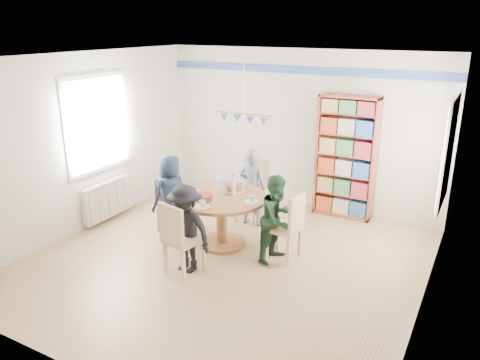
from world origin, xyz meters
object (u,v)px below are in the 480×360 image
Objects in this scene: person_left at (170,194)px; person_far at (252,187)px; chair_left at (168,202)px; person_near at (186,229)px; chair_far at (253,186)px; radiator at (108,200)px; bookshelf at (346,159)px; dining_table at (222,209)px; chair_right at (289,224)px; person_right at (277,219)px; chair_near at (179,236)px.

person_far reaches higher than person_left.
chair_left is 0.71× the size of person_near.
person_far is (0.08, -0.21, 0.06)m from chair_far.
person_near is at bearing 60.47° from person_left.
person_far reaches higher than radiator.
person_near is 0.59× the size of bookshelf.
bookshelf is at bearing -138.55° from person_far.
person_far is (1.03, 0.83, 0.16)m from chair_left.
dining_table is at bearing -1.44° from chair_left.
person_right is (-0.14, -0.07, 0.08)m from chair_right.
radiator is at bearing -69.47° from person_left.
chair_far is 1.44m from person_right.
radiator is 0.77× the size of dining_table.
person_near is 3.08m from bookshelf.
bookshelf reaches higher than chair_far.
person_near is at bearing -43.17° from chair_left.
bookshelf is (1.25, 0.85, 0.43)m from chair_far.
radiator is at bearing -177.17° from chair_right.
person_far is 1.05× the size of person_near.
chair_right is 0.18m from person_right.
chair_near is 0.14m from person_near.
bookshelf is at bearing 67.02° from chair_near.
chair_far is at bearing 91.84° from dining_table.
chair_right reaches higher than chair_left.
person_near reaches higher than chair_left.
radiator is 2.40m from chair_far.
chair_near is 0.83× the size of person_near.
chair_far is 0.51× the size of bookshelf.
chair_near is at bearing -135.49° from chair_right.
radiator is 1.18× the size of chair_left.
person_left is 2.89m from bookshelf.
dining_table is 0.89m from person_right.
chair_near is at bearing 146.23° from person_right.
person_far is at bearing 95.25° from person_near.
chair_right is at bearing -54.35° from person_right.
chair_near is at bearing -89.73° from chair_far.
dining_table is at bearing 96.75° from person_right.
radiator is 3.95m from bookshelf.
bookshelf reaches higher than dining_table.
person_near is (2.10, -0.76, 0.24)m from radiator.
person_left is 1.29m from person_far.
person_far is (0.07, 1.87, 0.08)m from chair_near.
dining_table is 0.86m from person_far.
chair_far is 1.57m from bookshelf.
chair_left is at bearing -179.95° from chair_right.
person_left is at bearing 142.67° from person_near.
person_far is 1.74m from person_near.
person_far is at bearing 24.56° from radiator.
person_right reaches higher than chair_left.
person_right is at bearing 50.33° from person_near.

